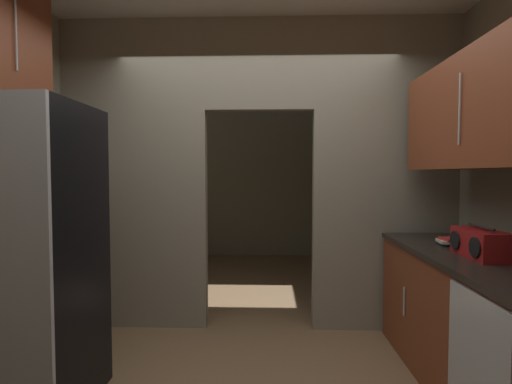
{
  "coord_description": "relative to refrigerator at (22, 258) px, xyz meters",
  "views": [
    {
      "loc": [
        0.11,
        -2.32,
        1.44
      ],
      "look_at": [
        0.01,
        0.58,
        1.3
      ],
      "focal_mm": 27.6,
      "sensor_mm": 36.0,
      "label": 1
    }
  ],
  "objects": [
    {
      "name": "lower_cabinet_run",
      "position": [
        2.85,
        0.19,
        -0.47
      ],
      "size": [
        0.7,
        2.07,
        0.91
      ],
      "color": "brown",
      "rests_on": "ground"
    },
    {
      "name": "book_stack",
      "position": [
        2.8,
        0.6,
        0.01
      ],
      "size": [
        0.15,
        0.17,
        0.06
      ],
      "color": "black",
      "rests_on": "lower_cabinet_run"
    },
    {
      "name": "boombox",
      "position": [
        2.81,
        0.19,
        0.07
      ],
      "size": [
        0.2,
        0.41,
        0.2
      ],
      "color": "maroon",
      "rests_on": "lower_cabinet_run"
    },
    {
      "name": "refrigerator",
      "position": [
        0.0,
        0.0,
        0.0
      ],
      "size": [
        0.77,
        0.77,
        1.86
      ],
      "color": "black",
      "rests_on": "ground"
    },
    {
      "name": "kitchen_partition",
      "position": [
        1.38,
        1.34,
        0.59
      ],
      "size": [
        3.62,
        0.12,
        2.84
      ],
      "color": "gray",
      "rests_on": "ground"
    },
    {
      "name": "dishwasher",
      "position": [
        2.51,
        -0.39,
        -0.5
      ],
      "size": [
        0.02,
        0.56,
        0.85
      ],
      "color": "#B7BABC",
      "rests_on": "ground"
    },
    {
      "name": "upper_cabinet_counterside",
      "position": [
        2.85,
        0.19,
        0.91
      ],
      "size": [
        0.36,
        1.86,
        0.74
      ],
      "color": "brown"
    },
    {
      "name": "adjoining_room_shell",
      "position": [
        1.39,
        3.57,
        0.49
      ],
      "size": [
        3.62,
        3.34,
        2.84
      ],
      "color": "gray",
      "rests_on": "ground"
    }
  ]
}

